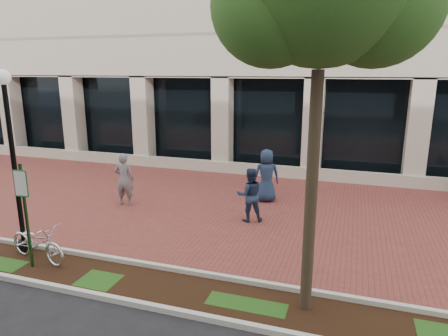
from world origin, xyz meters
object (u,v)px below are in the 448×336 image
(parking_sign, at_px, (24,203))
(pedestrian_right, at_px, (266,176))
(lamppost, at_px, (13,153))
(pedestrian_mid, at_px, (250,195))
(pedestrian_left, at_px, (124,179))
(locked_bicycle, at_px, (38,242))

(parking_sign, height_order, pedestrian_right, parking_sign)
(lamppost, xyz_separation_m, pedestrian_right, (5.01, 5.85, -1.62))
(parking_sign, xyz_separation_m, pedestrian_right, (4.18, 6.49, -0.66))
(parking_sign, distance_m, pedestrian_mid, 6.12)
(pedestrian_right, bearing_deg, parking_sign, 33.35)
(lamppost, bearing_deg, pedestrian_left, 82.59)
(lamppost, relative_size, pedestrian_mid, 2.72)
(parking_sign, relative_size, lamppost, 0.55)
(pedestrian_mid, xyz_separation_m, pedestrian_right, (0.07, 2.02, 0.10))
(pedestrian_left, bearing_deg, pedestrian_right, -168.29)
(locked_bicycle, height_order, pedestrian_right, pedestrian_right)
(pedestrian_mid, height_order, pedestrian_right, pedestrian_right)
(parking_sign, bearing_deg, pedestrian_mid, 42.84)
(locked_bicycle, xyz_separation_m, pedestrian_mid, (4.18, 4.15, 0.35))
(lamppost, distance_m, locked_bicycle, 2.23)
(parking_sign, xyz_separation_m, pedestrian_left, (-0.32, 4.60, -0.68))
(pedestrian_left, bearing_deg, parking_sign, 82.80)
(locked_bicycle, distance_m, pedestrian_mid, 5.90)
(parking_sign, distance_m, locked_bicycle, 1.16)
(lamppost, bearing_deg, pedestrian_right, 49.41)
(pedestrian_left, bearing_deg, pedestrian_mid, 167.23)
(pedestrian_left, relative_size, pedestrian_right, 0.97)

